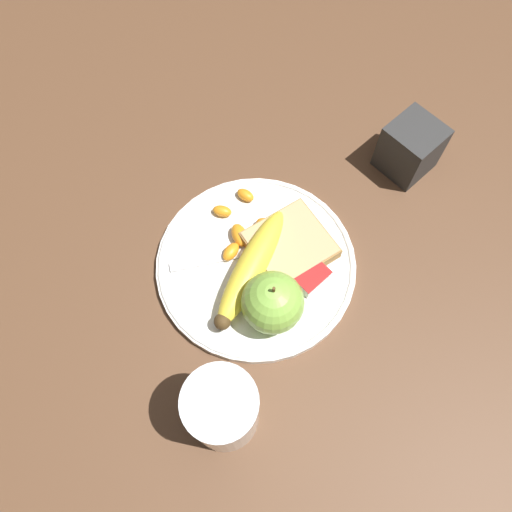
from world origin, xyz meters
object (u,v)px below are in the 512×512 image
bread_slice (290,245)px  fork (254,251)px  plate (256,264)px  banana (251,268)px  condiment_caddy (410,148)px  juice_glass (223,410)px  jam_packet (310,276)px  apple (273,302)px

bread_slice → fork: 0.05m
plate → banana: 0.03m
plate → bread_slice: bearing=161.7°
banana → condiment_caddy: condiment_caddy is taller
plate → juice_glass: juice_glass is taller
condiment_caddy → plate: bearing=-5.5°
plate → banana: bearing=26.0°
bread_slice → jam_packet: size_ratio=2.65×
plate → apple: bearing=63.3°
jam_packet → condiment_caddy: condiment_caddy is taller
apple → jam_packet: 0.07m
apple → condiment_caddy: size_ratio=1.09×
juice_glass → apple: bearing=-156.9°
juice_glass → plate: bearing=-143.2°
apple → condiment_caddy: apple is taller
fork → jam_packet: size_ratio=4.07×
juice_glass → banana: bearing=-142.2°
juice_glass → bread_slice: 0.23m
plate → fork: bearing=-124.6°
banana → jam_packet: banana is taller
condiment_caddy → fork: bearing=-8.6°
fork → bread_slice: bearing=-8.1°
condiment_caddy → bread_slice: bearing=-2.8°
apple → jam_packet: (-0.07, 0.00, -0.03)m
banana → bread_slice: banana is taller
plate → bread_slice: size_ratio=2.31×
bread_slice → condiment_caddy: condiment_caddy is taller
fork → banana: bearing=-110.0°
apple → plate: bearing=-116.7°
apple → fork: bearing=-118.2°
juice_glass → jam_packet: 0.20m
banana → jam_packet: size_ratio=4.12×
condiment_caddy → apple: bearing=7.2°
bread_slice → fork: (0.04, -0.03, -0.01)m
banana → condiment_caddy: 0.28m
banana → plate: bearing=-154.0°
apple → banana: apple is taller
fork → jam_packet: 0.08m
juice_glass → bread_slice: size_ratio=0.99×
banana → jam_packet: (-0.05, 0.06, -0.01)m
apple → jam_packet: apple is taller
plate → fork: fork is taller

